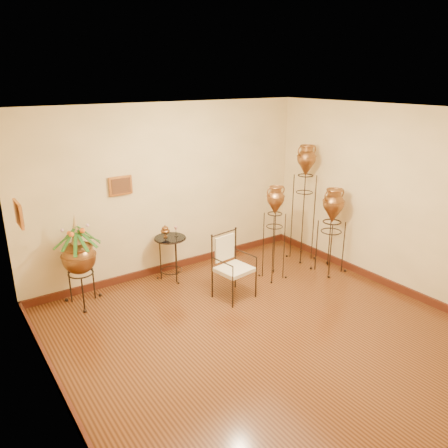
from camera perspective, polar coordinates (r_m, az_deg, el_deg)
ground at (r=5.85m, az=5.37°, el=-14.17°), size 5.00×5.00×0.00m
room_shell at (r=5.12m, az=5.85°, el=2.34°), size 5.02×5.02×2.81m
amphora_tall at (r=7.82m, az=10.39°, el=2.85°), size 0.54×0.54×2.09m
amphora_mid at (r=7.05m, az=6.58°, el=-1.07°), size 0.44×0.44×1.57m
amphora_short at (r=7.49m, az=13.84°, el=-0.81°), size 0.45×0.45×1.47m
planter_urn at (r=6.53m, az=-18.47°, el=-3.73°), size 0.98×0.98×1.40m
armchair at (r=6.48m, az=1.34°, el=-5.62°), size 0.62×0.59×0.99m
side_table at (r=7.16m, az=-6.96°, el=-4.33°), size 0.62×0.62×0.92m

